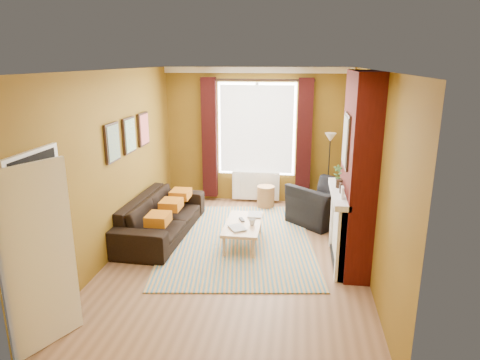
{
  "coord_description": "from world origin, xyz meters",
  "views": [
    {
      "loc": [
        0.88,
        -6.03,
        2.94
      ],
      "look_at": [
        0.0,
        0.25,
        1.15
      ],
      "focal_mm": 32.0,
      "sensor_mm": 36.0,
      "label": 1
    }
  ],
  "objects_px": {
    "armchair": "(325,203)",
    "sofa": "(162,216)",
    "coffee_table": "(243,225)",
    "wicker_stool": "(266,197)",
    "floor_lamp": "(330,150)"
  },
  "relations": [
    {
      "from": "sofa",
      "to": "floor_lamp",
      "type": "height_order",
      "value": "floor_lamp"
    },
    {
      "from": "wicker_stool",
      "to": "floor_lamp",
      "type": "relative_size",
      "value": 0.29
    },
    {
      "from": "sofa",
      "to": "wicker_stool",
      "type": "xyz_separation_m",
      "value": [
        1.66,
        1.69,
        -0.12
      ]
    },
    {
      "from": "sofa",
      "to": "wicker_stool",
      "type": "relative_size",
      "value": 5.22
    },
    {
      "from": "sofa",
      "to": "armchair",
      "type": "relative_size",
      "value": 2.04
    },
    {
      "from": "armchair",
      "to": "coffee_table",
      "type": "height_order",
      "value": "armchair"
    },
    {
      "from": "armchair",
      "to": "sofa",
      "type": "bearing_deg",
      "value": -29.11
    },
    {
      "from": "sofa",
      "to": "coffee_table",
      "type": "distance_m",
      "value": 1.46
    },
    {
      "from": "sofa",
      "to": "armchair",
      "type": "xyz_separation_m",
      "value": [
        2.81,
        0.99,
        0.03
      ]
    },
    {
      "from": "coffee_table",
      "to": "wicker_stool",
      "type": "bearing_deg",
      "value": 83.51
    },
    {
      "from": "sofa",
      "to": "coffee_table",
      "type": "xyz_separation_m",
      "value": [
        1.45,
        -0.21,
        -0.0
      ]
    },
    {
      "from": "armchair",
      "to": "coffee_table",
      "type": "distance_m",
      "value": 1.82
    },
    {
      "from": "armchair",
      "to": "floor_lamp",
      "type": "xyz_separation_m",
      "value": [
        0.09,
        0.78,
        0.86
      ]
    },
    {
      "from": "coffee_table",
      "to": "wicker_stool",
      "type": "xyz_separation_m",
      "value": [
        0.22,
        1.9,
        -0.11
      ]
    },
    {
      "from": "sofa",
      "to": "armchair",
      "type": "distance_m",
      "value": 2.98
    }
  ]
}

